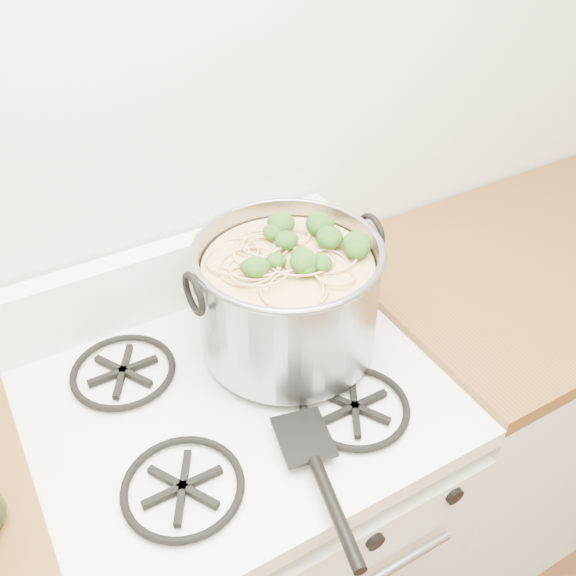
{
  "coord_description": "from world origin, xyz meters",
  "views": [
    {
      "loc": [
        -0.33,
        0.5,
        1.82
      ],
      "look_at": [
        0.14,
        1.32,
        1.06
      ],
      "focal_mm": 40.0,
      "sensor_mm": 36.0,
      "label": 1
    }
  ],
  "objects_px": {
    "stock_pot": "(288,298)",
    "spatula": "(304,434)",
    "gas_range": "(247,527)",
    "glass_bowl": "(249,274)"
  },
  "relations": [
    {
      "from": "glass_bowl",
      "to": "stock_pot",
      "type": "bearing_deg",
      "value": -96.94
    },
    {
      "from": "gas_range",
      "to": "stock_pot",
      "type": "height_order",
      "value": "stock_pot"
    },
    {
      "from": "glass_bowl",
      "to": "gas_range",
      "type": "bearing_deg",
      "value": -121.64
    },
    {
      "from": "gas_range",
      "to": "spatula",
      "type": "bearing_deg",
      "value": -74.52
    },
    {
      "from": "gas_range",
      "to": "glass_bowl",
      "type": "xyz_separation_m",
      "value": [
        0.17,
        0.28,
        0.5
      ]
    },
    {
      "from": "gas_range",
      "to": "spatula",
      "type": "relative_size",
      "value": 2.98
    },
    {
      "from": "stock_pot",
      "to": "spatula",
      "type": "height_order",
      "value": "stock_pot"
    },
    {
      "from": "spatula",
      "to": "glass_bowl",
      "type": "xyz_separation_m",
      "value": [
        0.13,
        0.45,
        0.0
      ]
    },
    {
      "from": "stock_pot",
      "to": "glass_bowl",
      "type": "relative_size",
      "value": 3.73
    },
    {
      "from": "stock_pot",
      "to": "spatula",
      "type": "distance_m",
      "value": 0.27
    }
  ]
}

